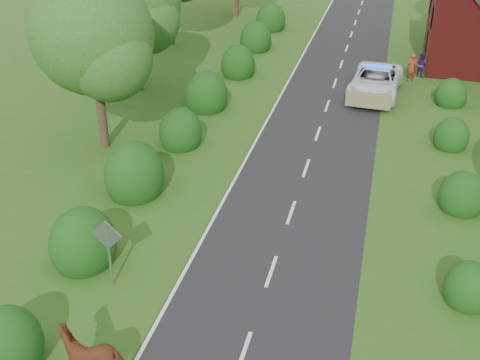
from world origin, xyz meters
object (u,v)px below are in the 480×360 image
(pedestrian_red, at_px, (411,68))
(pedestrian_purple, at_px, (421,65))
(police_van, at_px, (375,82))
(road_sign, at_px, (108,244))
(cow, at_px, (94,358))

(pedestrian_red, height_order, pedestrian_purple, pedestrian_red)
(police_van, bearing_deg, road_sign, -105.51)
(cow, relative_size, pedestrian_purple, 1.34)
(pedestrian_red, distance_m, pedestrian_purple, 1.26)
(cow, height_order, police_van, police_van)
(police_van, height_order, pedestrian_purple, police_van)
(road_sign, height_order, pedestrian_red, road_sign)
(road_sign, distance_m, police_van, 21.86)
(pedestrian_red, bearing_deg, police_van, 33.27)
(pedestrian_red, relative_size, pedestrian_purple, 1.12)
(road_sign, height_order, police_van, road_sign)
(road_sign, bearing_deg, cow, -71.18)
(road_sign, distance_m, cow, 4.20)
(road_sign, bearing_deg, pedestrian_purple, 67.61)
(police_van, xyz_separation_m, pedestrian_purple, (2.67, 4.18, -0.03))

